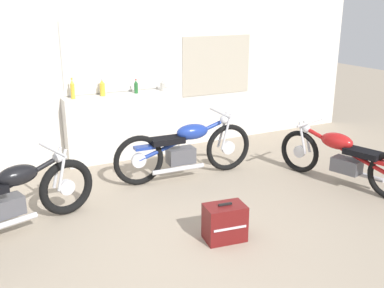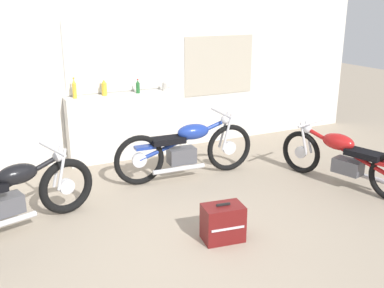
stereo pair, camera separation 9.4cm
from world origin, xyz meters
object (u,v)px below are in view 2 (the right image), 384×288
bottle_center (138,87)px  hard_case_darkred (223,223)px  motorcycle_red (344,158)px  motorcycle_blue (186,148)px  bottle_right_center (165,86)px  bottle_left_center (104,88)px  bottle_leftmost (74,89)px  motorcycle_black (10,196)px

bottle_center → hard_case_darkred: bearing=-92.4°
motorcycle_red → motorcycle_blue: (-1.80, 1.22, 0.04)m
hard_case_darkred → bottle_center: bearing=87.6°
bottle_right_center → hard_case_darkred: 3.14m
bottle_center → bottle_right_center: size_ratio=1.27×
bottle_center → hard_case_darkred: (-0.12, -2.95, -0.95)m
bottle_left_center → bottle_right_center: 0.98m
bottle_center → hard_case_darkred: size_ratio=0.48×
bottle_leftmost → bottle_center: (0.98, -0.03, -0.04)m
bottle_right_center → motorcycle_black: bearing=-145.5°
bottle_left_center → motorcycle_blue: bearing=-56.1°
bottle_right_center → motorcycle_red: 2.97m
bottle_left_center → motorcycle_blue: 1.62m
bottle_leftmost → bottle_center: 0.98m
bottle_center → motorcycle_red: bearing=-48.8°
bottle_center → motorcycle_black: size_ratio=0.11×
bottle_center → motorcycle_black: bearing=-140.1°
motorcycle_black → motorcycle_blue: (2.38, 0.59, 0.03)m
motorcycle_red → hard_case_darkred: size_ratio=4.19×
bottle_right_center → bottle_center: bearing=-179.9°
bottle_center → motorcycle_black: (-2.10, -1.75, -0.74)m
motorcycle_blue → bottle_left_center: bearing=123.9°
motorcycle_black → hard_case_darkred: (1.98, -1.19, -0.21)m
bottle_left_center → bottle_center: bearing=-4.5°
bottle_right_center → motorcycle_black: 3.18m
motorcycle_red → motorcycle_blue: size_ratio=0.92×
bottle_right_center → motorcycle_red: size_ratio=0.09×
bottle_left_center → bottle_right_center: bottle_left_center is taller
bottle_right_center → bottle_left_center: bearing=177.6°
motorcycle_red → bottle_center: bearing=131.2°
motorcycle_red → hard_case_darkred: motorcycle_red is taller
bottle_leftmost → hard_case_darkred: size_ratio=0.67×
motorcycle_blue → hard_case_darkred: size_ratio=4.56×
bottle_center → motorcycle_blue: size_ratio=0.11×
bottle_left_center → motorcycle_black: 2.51m
bottle_leftmost → bottle_left_center: 0.45m
motorcycle_red → bottle_right_center: bearing=124.4°
bottle_left_center → motorcycle_red: bearing=-42.9°
bottle_right_center → hard_case_darkred: (-0.58, -2.95, -0.93)m
bottle_center → motorcycle_blue: (0.28, -1.16, -0.71)m
bottle_right_center → motorcycle_blue: bottle_right_center is taller
bottle_left_center → motorcycle_blue: (0.81, -1.21, -0.73)m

